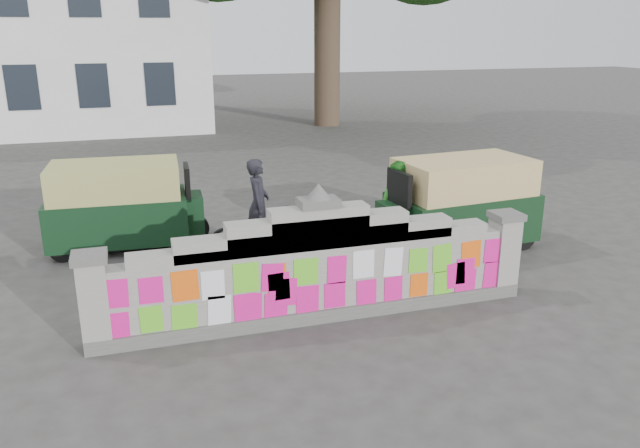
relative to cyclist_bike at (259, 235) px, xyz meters
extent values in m
plane|color=#383533|center=(0.30, -2.61, -0.48)|extent=(100.00, 100.00, 0.00)
cube|color=#4C4C49|center=(0.30, -2.61, -0.38)|extent=(6.40, 0.42, 0.20)
cube|color=gray|center=(0.30, -2.61, 0.12)|extent=(6.40, 0.32, 1.00)
cube|color=gray|center=(0.30, -2.61, 0.69)|extent=(5.20, 0.32, 0.14)
cube|color=gray|center=(0.30, -2.61, 0.76)|extent=(4.00, 0.32, 0.28)
cube|color=gray|center=(0.30, -2.61, 0.84)|extent=(2.60, 0.32, 0.44)
cube|color=gray|center=(0.30, -2.61, 0.91)|extent=(1.40, 0.32, 0.58)
cube|color=#4C4C49|center=(0.30, -2.61, 1.26)|extent=(0.55, 0.36, 0.12)
cone|color=#4C4C49|center=(0.30, -2.61, 1.42)|extent=(0.36, 0.36, 0.22)
cube|color=gray|center=(-2.72, -2.61, 0.14)|extent=(0.36, 0.40, 1.24)
cube|color=#4C4C49|center=(-2.72, -2.61, 0.80)|extent=(0.44, 0.44, 0.10)
cube|color=gray|center=(3.32, -2.61, 0.14)|extent=(0.36, 0.40, 1.24)
cube|color=#4C4C49|center=(3.32, -2.61, 0.80)|extent=(0.44, 0.44, 0.10)
cube|color=silver|center=(-6.70, 19.39, 3.52)|extent=(16.00, 10.00, 8.00)
cylinder|color=#38281E|center=(6.30, 15.39, 2.52)|extent=(1.10, 1.10, 6.00)
imported|color=black|center=(0.00, 0.00, 0.00)|extent=(1.92, 1.16, 0.95)
imported|color=black|center=(0.00, 0.00, 0.33)|extent=(0.55, 0.68, 1.61)
imported|color=#267A21|center=(2.59, -0.36, 0.39)|extent=(1.04, 1.06, 1.72)
cube|color=black|center=(-2.40, 1.49, 0.10)|extent=(2.60, 1.51, 0.84)
cube|color=tan|center=(-2.40, 1.49, 0.84)|extent=(2.39, 1.45, 0.63)
cube|color=black|center=(-1.09, 1.42, 0.10)|extent=(0.57, 0.77, 0.74)
cube|color=black|center=(-1.09, 1.42, 0.74)|extent=(0.13, 0.74, 0.63)
cylinder|color=black|center=(-0.98, 1.41, -0.21)|extent=(0.53, 0.16, 0.53)
cylinder|color=black|center=(-3.38, 0.97, -0.21)|extent=(0.53, 0.16, 0.53)
cylinder|color=black|center=(-3.32, 2.13, -0.21)|extent=(0.53, 0.16, 0.53)
cube|color=black|center=(3.83, -0.45, 0.13)|extent=(2.77, 1.67, 0.88)
cube|color=tan|center=(3.83, -0.45, 0.90)|extent=(2.54, 1.59, 0.66)
cube|color=black|center=(2.45, -0.57, 0.13)|extent=(0.62, 0.82, 0.77)
cube|color=black|center=(2.45, -0.57, 0.79)|extent=(0.16, 0.78, 0.66)
cylinder|color=black|center=(2.34, -0.58, -0.20)|extent=(0.56, 0.18, 0.55)
cylinder|color=black|center=(4.76, 0.24, -0.20)|extent=(0.56, 0.18, 0.55)
cylinder|color=black|center=(4.87, -0.97, -0.20)|extent=(0.56, 0.18, 0.55)
camera|label=1|loc=(-2.15, -10.47, 3.55)|focal=35.00mm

